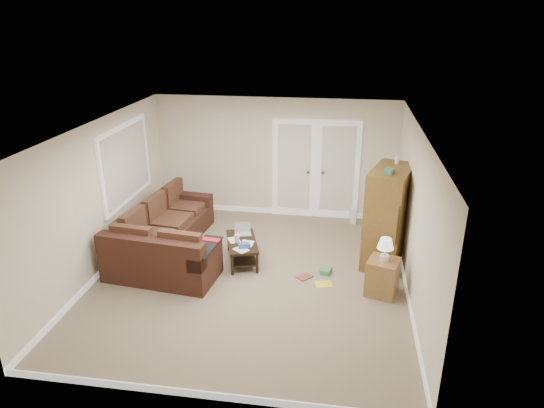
% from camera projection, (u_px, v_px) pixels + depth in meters
% --- Properties ---
extents(floor, '(5.50, 5.50, 0.00)m').
position_uv_depth(floor, '(251.00, 277.00, 8.02)').
color(floor, gray).
rests_on(floor, ground).
extents(ceiling, '(5.00, 5.50, 0.02)m').
position_uv_depth(ceiling, '(249.00, 128.00, 7.09)').
color(ceiling, white).
rests_on(ceiling, wall_back).
extents(wall_left, '(0.02, 5.50, 2.50)m').
position_uv_depth(wall_left, '(100.00, 198.00, 7.90)').
color(wall_left, silver).
rests_on(wall_left, floor).
extents(wall_right, '(0.02, 5.50, 2.50)m').
position_uv_depth(wall_right, '(415.00, 216.00, 7.21)').
color(wall_right, silver).
rests_on(wall_right, floor).
extents(wall_back, '(5.00, 0.02, 2.50)m').
position_uv_depth(wall_back, '(275.00, 158.00, 10.08)').
color(wall_back, silver).
rests_on(wall_back, floor).
extents(wall_front, '(5.00, 0.02, 2.50)m').
position_uv_depth(wall_front, '(199.00, 305.00, 5.03)').
color(wall_front, silver).
rests_on(wall_front, floor).
extents(baseboards, '(5.00, 5.50, 0.10)m').
position_uv_depth(baseboards, '(251.00, 274.00, 8.00)').
color(baseboards, white).
rests_on(baseboards, floor).
extents(french_doors, '(1.80, 0.05, 2.13)m').
position_uv_depth(french_doors, '(316.00, 170.00, 10.01)').
color(french_doors, white).
rests_on(french_doors, floor).
extents(window_left, '(0.05, 1.92, 1.42)m').
position_uv_depth(window_left, '(126.00, 163.00, 8.71)').
color(window_left, white).
rests_on(window_left, wall_left).
extents(sectional_sofa, '(1.92, 2.93, 0.85)m').
position_uv_depth(sectional_sofa, '(165.00, 240.00, 8.54)').
color(sectional_sofa, '#3D2017').
rests_on(sectional_sofa, floor).
extents(coffee_table, '(0.75, 1.07, 0.66)m').
position_uv_depth(coffee_table, '(242.00, 250.00, 8.46)').
color(coffee_table, black).
rests_on(coffee_table, floor).
extents(tv_armoire, '(0.88, 1.20, 1.84)m').
position_uv_depth(tv_armoire, '(388.00, 216.00, 8.19)').
color(tv_armoire, brown).
rests_on(tv_armoire, floor).
extents(side_cabinet, '(0.56, 0.56, 0.94)m').
position_uv_depth(side_cabinet, '(383.00, 274.00, 7.43)').
color(side_cabinet, olive).
rests_on(side_cabinet, floor).
extents(space_heater, '(0.15, 0.13, 0.32)m').
position_uv_depth(space_heater, '(353.00, 216.00, 9.98)').
color(space_heater, white).
rests_on(space_heater, floor).
extents(floor_magazine, '(0.31, 0.27, 0.01)m').
position_uv_depth(floor_magazine, '(324.00, 284.00, 7.80)').
color(floor_magazine, yellow).
rests_on(floor_magazine, floor).
extents(floor_greenbox, '(0.21, 0.24, 0.08)m').
position_uv_depth(floor_greenbox, '(326.00, 271.00, 8.12)').
color(floor_greenbox, '#3C8553').
rests_on(floor_greenbox, floor).
extents(floor_book, '(0.30, 0.31, 0.02)m').
position_uv_depth(floor_book, '(301.00, 275.00, 8.07)').
color(floor_book, brown).
rests_on(floor_book, floor).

